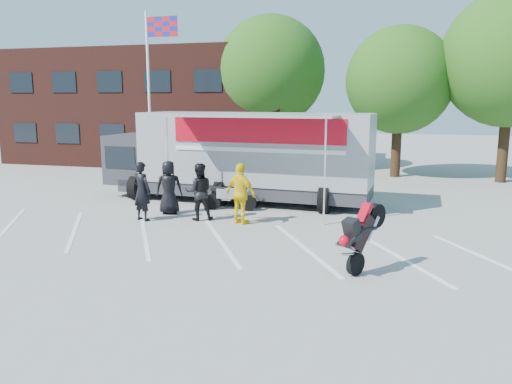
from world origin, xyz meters
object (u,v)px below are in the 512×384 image
at_px(spectator_leather_a, 169,187).
at_px(spectator_leather_c, 199,192).
at_px(stunt_bike_rider, 370,270).
at_px(spectator_leather_b, 142,191).
at_px(transporter_truck, 243,201).
at_px(tree_left, 271,71).
at_px(tree_mid, 400,81).
at_px(parked_motorcycle, 231,210).
at_px(tree_right, 511,59).
at_px(spectator_hivis, 241,194).
at_px(flagpole, 153,77).

bearing_deg(spectator_leather_a, spectator_leather_c, 137.84).
xyz_separation_m(stunt_bike_rider, spectator_leather_b, (-7.59, 3.08, 0.99)).
bearing_deg(transporter_truck, tree_left, 100.56).
distance_m(tree_mid, stunt_bike_rider, 16.13).
height_order(tree_left, parked_motorcycle, tree_left).
height_order(tree_left, stunt_bike_rider, tree_left).
bearing_deg(spectator_leather_c, tree_right, -159.47).
bearing_deg(stunt_bike_rider, spectator_leather_a, -177.72).
relative_size(spectator_leather_a, spectator_hivis, 0.95).
relative_size(tree_mid, spectator_leather_b, 3.88).
xyz_separation_m(spectator_leather_a, spectator_hivis, (2.87, -0.74, 0.05)).
height_order(tree_left, spectator_hivis, tree_left).
xyz_separation_m(flagpole, spectator_hivis, (6.38, -6.86, -4.06)).
height_order(tree_mid, spectator_leather_a, tree_mid).
bearing_deg(spectator_leather_b, tree_left, -77.56).
relative_size(spectator_leather_c, spectator_hivis, 0.96).
bearing_deg(tree_left, transporter_truck, -83.04).
bearing_deg(tree_right, transporter_truck, -144.29).
distance_m(flagpole, spectator_leather_c, 9.25).
bearing_deg(spectator_leather_a, spectator_hivis, 146.40).
bearing_deg(tree_mid, stunt_bike_rider, -92.20).
bearing_deg(tree_right, stunt_bike_rider, -110.63).
bearing_deg(parked_motorcycle, spectator_leather_a, 117.11).
bearing_deg(spectator_hivis, tree_mid, -89.06).
bearing_deg(flagpole, spectator_hivis, -47.06).
distance_m(stunt_bike_rider, spectator_hivis, 5.60).
relative_size(tree_right, transporter_truck, 0.83).
distance_m(spectator_leather_a, spectator_leather_c, 1.48).
height_order(stunt_bike_rider, spectator_leather_b, spectator_leather_b).
distance_m(flagpole, stunt_bike_rider, 15.69).
distance_m(tree_mid, spectator_leather_a, 14.12).
relative_size(tree_right, parked_motorcycle, 4.63).
xyz_separation_m(tree_mid, tree_right, (5.00, -0.50, 0.93)).
height_order(tree_mid, stunt_bike_rider, tree_mid).
bearing_deg(spectator_leather_b, flagpole, -49.59).
height_order(tree_mid, spectator_leather_c, tree_mid).
bearing_deg(spectator_leather_c, stunt_bike_rider, 123.71).
distance_m(flagpole, spectator_leather_a, 8.17).
bearing_deg(spectator_hivis, spectator_leather_b, 30.21).
distance_m(tree_right, transporter_truck, 14.61).
distance_m(tree_left, transporter_truck, 10.91).
bearing_deg(stunt_bike_rider, tree_mid, 120.67).
distance_m(tree_right, stunt_bike_rider, 16.91).
distance_m(tree_mid, spectator_hivis, 13.41).
bearing_deg(tree_left, tree_right, -7.13).
distance_m(tree_right, spectator_leather_a, 17.30).
xyz_separation_m(tree_left, spectator_leather_b, (-1.18, -13.27, -4.58)).
relative_size(tree_mid, transporter_truck, 0.70).
height_order(tree_mid, spectator_hivis, tree_mid).
bearing_deg(parked_motorcycle, tree_mid, -33.33).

